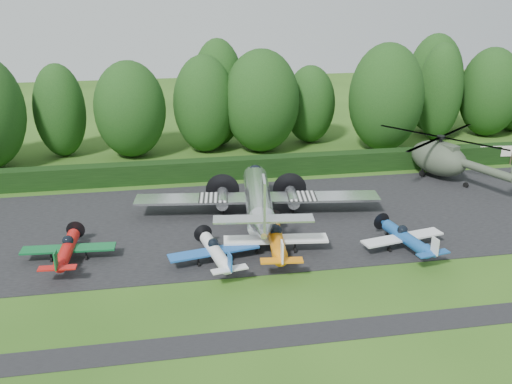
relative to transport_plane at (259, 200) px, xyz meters
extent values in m
plane|color=#234814|center=(0.13, -10.20, -1.83)|extent=(160.00, 160.00, 0.00)
cube|color=black|center=(0.13, -0.20, -1.83)|extent=(70.00, 18.00, 0.01)
cube|color=black|center=(0.13, -16.20, -1.83)|extent=(70.00, 2.00, 0.00)
cube|color=black|center=(0.13, 10.80, -1.83)|extent=(90.00, 1.60, 2.00)
cylinder|color=white|center=(0.00, 0.31, -0.06)|extent=(2.14, 11.19, 2.14)
cone|color=white|center=(0.00, 6.58, -0.06)|extent=(2.14, 1.40, 2.14)
cone|color=white|center=(0.00, -6.40, 0.40)|extent=(2.14, 2.80, 2.14)
sphere|color=black|center=(0.00, 5.68, 0.40)|extent=(1.40, 1.40, 1.40)
cube|color=white|center=(0.00, 1.25, -0.34)|extent=(20.51, 2.24, 0.21)
cube|color=white|center=(-3.73, 1.25, -0.23)|extent=(2.42, 2.33, 0.05)
cube|color=white|center=(3.73, 1.25, -0.23)|extent=(2.42, 2.33, 0.05)
cylinder|color=white|center=(-2.98, 1.81, -0.57)|extent=(1.03, 2.98, 1.03)
cylinder|color=white|center=(2.98, 1.81, -0.57)|extent=(1.03, 2.98, 1.03)
cylinder|color=black|center=(-2.98, 3.90, -0.57)|extent=(2.98, 0.03, 2.98)
cylinder|color=black|center=(2.98, 3.90, -0.57)|extent=(2.98, 0.03, 2.98)
cube|color=white|center=(0.00, -7.15, 1.43)|extent=(6.99, 1.31, 0.13)
cube|color=white|center=(0.00, -7.43, 2.74)|extent=(0.17, 2.05, 3.54)
cylinder|color=black|center=(-2.98, 1.43, -1.60)|extent=(0.23, 0.84, 0.84)
cylinder|color=black|center=(2.98, 1.43, -1.60)|extent=(0.23, 0.84, 0.84)
cylinder|color=black|center=(0.00, -7.52, -1.67)|extent=(0.17, 0.41, 0.41)
cylinder|color=red|center=(-14.62, -5.00, -0.80)|extent=(0.90, 5.14, 0.90)
sphere|color=black|center=(-14.62, -4.44, -0.38)|extent=(0.79, 0.79, 0.79)
cube|color=#0E5D2B|center=(-14.62, -4.54, -0.94)|extent=(6.54, 1.22, 0.13)
cube|color=red|center=(-14.62, -8.09, -0.57)|extent=(2.43, 0.65, 0.09)
cube|color=#0E5D2B|center=(-14.62, -8.18, 0.04)|extent=(0.09, 0.75, 1.22)
cylinder|color=black|center=(-14.62, -1.69, -0.80)|extent=(1.40, 0.02, 1.40)
cylinder|color=black|center=(-15.83, -4.72, -1.66)|extent=(0.13, 0.41, 0.41)
cylinder|color=black|center=(-13.40, -4.72, -1.66)|extent=(0.13, 0.41, 0.41)
cylinder|color=black|center=(-14.62, -2.57, -1.68)|extent=(0.11, 0.37, 0.37)
cylinder|color=white|center=(-4.33, -7.17, -0.81)|extent=(0.89, 5.10, 0.89)
sphere|color=black|center=(-4.33, -6.61, -0.40)|extent=(0.78, 0.78, 0.78)
cube|color=#1D57AF|center=(-4.33, -6.70, -0.95)|extent=(6.49, 1.20, 0.13)
cube|color=white|center=(-4.33, -10.23, -0.58)|extent=(2.41, 0.65, 0.09)
cube|color=#1D57AF|center=(-4.33, -10.32, 0.02)|extent=(0.09, 0.74, 1.20)
cylinder|color=black|center=(-4.33, -3.88, -0.81)|extent=(1.39, 0.02, 1.39)
cylinder|color=black|center=(-5.53, -6.89, -1.67)|extent=(0.13, 0.41, 0.41)
cylinder|color=black|center=(-3.12, -6.89, -1.67)|extent=(0.13, 0.41, 0.41)
cylinder|color=black|center=(-4.33, -4.76, -1.68)|extent=(0.11, 0.37, 0.37)
cylinder|color=orange|center=(0.15, -6.42, -0.64)|extent=(1.04, 5.97, 1.04)
sphere|color=black|center=(0.15, -5.76, -0.15)|extent=(0.91, 0.91, 0.91)
cube|color=white|center=(0.15, -5.87, -0.80)|extent=(7.60, 1.41, 0.15)
cube|color=orange|center=(0.15, -10.00, -0.37)|extent=(2.82, 0.76, 0.11)
cube|color=white|center=(0.15, -10.11, 0.34)|extent=(0.11, 0.87, 1.41)
cylinder|color=black|center=(0.15, -2.56, -0.64)|extent=(1.63, 0.02, 1.63)
cylinder|color=black|center=(-1.26, -6.09, -1.64)|extent=(0.15, 0.48, 0.48)
cylinder|color=black|center=(1.56, -6.09, -1.64)|extent=(0.15, 0.48, 0.48)
cylinder|color=black|center=(0.15, -3.59, -1.66)|extent=(0.13, 0.43, 0.43)
cylinder|color=#184B91|center=(9.70, -7.36, -0.81)|extent=(0.89, 5.11, 0.89)
sphere|color=black|center=(9.70, -6.80, -0.39)|extent=(0.78, 0.78, 0.78)
cube|color=silver|center=(9.70, -6.89, -0.95)|extent=(6.50, 1.21, 0.13)
cube|color=#184B91|center=(9.70, -10.42, -0.58)|extent=(2.41, 0.65, 0.09)
cube|color=silver|center=(9.70, -10.51, 0.02)|extent=(0.09, 0.74, 1.21)
cylinder|color=black|center=(9.70, -4.06, -0.81)|extent=(1.39, 0.02, 1.39)
cylinder|color=black|center=(8.49, -7.08, -1.67)|extent=(0.13, 0.41, 0.41)
cylinder|color=black|center=(10.91, -7.08, -1.67)|extent=(0.13, 0.41, 0.41)
cylinder|color=black|center=(9.70, -4.94, -1.68)|extent=(0.11, 0.37, 0.37)
ellipsoid|color=#3F4938|center=(19.46, 7.42, 0.17)|extent=(3.48, 6.37, 3.33)
cylinder|color=#3F4938|center=(19.46, 2.40, 0.51)|extent=(0.78, 6.68, 0.78)
cube|color=#3F4938|center=(19.46, -1.05, 1.51)|extent=(0.13, 1.00, 1.78)
cylinder|color=black|center=(19.46, 7.42, 1.84)|extent=(0.33, 0.33, 0.89)
cylinder|color=black|center=(19.46, 7.42, 2.34)|extent=(0.78, 0.78, 0.28)
cylinder|color=black|center=(19.46, 7.42, 2.34)|extent=(13.37, 13.37, 0.07)
cube|color=#3F4938|center=(19.46, 6.53, 1.45)|extent=(1.00, 2.23, 0.78)
ellipsoid|color=black|center=(19.46, 9.20, 0.28)|extent=(2.12, 2.12, 1.90)
cylinder|color=black|center=(18.34, 8.31, -1.50)|extent=(0.20, 0.62, 0.62)
cylinder|color=black|center=(20.57, 8.31, -1.50)|extent=(0.20, 0.62, 0.62)
cylinder|color=black|center=(19.46, 3.85, -1.55)|extent=(0.18, 0.53, 0.53)
cylinder|color=#3F3326|center=(25.76, 10.09, -1.15)|extent=(0.14, 0.14, 1.37)
cylinder|color=#3F3326|center=(29.19, 10.09, -1.15)|extent=(0.14, 0.14, 1.37)
cube|color=white|center=(27.47, 10.09, -0.34)|extent=(3.66, 0.09, 1.14)
cylinder|color=black|center=(32.69, 21.17, -0.04)|extent=(0.70, 0.70, 3.58)
ellipsoid|color=#173D13|center=(32.69, 21.17, 3.63)|extent=(7.36, 7.36, 10.93)
cylinder|color=black|center=(10.08, 22.04, -0.33)|extent=(0.70, 0.70, 3.02)
ellipsoid|color=#173D13|center=(10.08, 22.04, 2.77)|extent=(5.95, 5.95, 9.21)
cylinder|color=black|center=(17.62, 17.43, 0.16)|extent=(0.70, 0.70, 3.99)
ellipsoid|color=#173D13|center=(17.62, 17.43, 4.26)|extent=(8.34, 8.34, 12.19)
cylinder|color=black|center=(3.74, 19.46, 0.06)|extent=(0.70, 0.70, 3.78)
ellipsoid|color=#173D13|center=(3.74, 19.46, 3.95)|extent=(8.55, 8.55, 11.56)
cylinder|color=black|center=(26.71, 24.24, 0.19)|extent=(0.70, 0.70, 4.04)
ellipsoid|color=#173D13|center=(26.71, 24.24, 4.34)|extent=(7.02, 7.02, 12.34)
cylinder|color=black|center=(-18.32, 21.29, -0.15)|extent=(0.70, 0.70, 3.36)
ellipsoid|color=#173D13|center=(-18.32, 21.29, 3.30)|extent=(5.56, 5.56, 10.27)
cylinder|color=black|center=(-10.73, 19.90, -0.10)|extent=(0.70, 0.70, 3.46)
ellipsoid|color=#173D13|center=(-10.73, 19.90, 3.46)|extent=(7.76, 7.76, 10.59)
cylinder|color=black|center=(-2.56, 20.45, -0.04)|extent=(0.70, 0.70, 3.58)
ellipsoid|color=#173D13|center=(-2.56, 20.45, 3.64)|extent=(6.96, 6.96, 10.94)
cylinder|color=black|center=(25.64, 20.39, 0.08)|extent=(0.70, 0.70, 3.82)
ellipsoid|color=#173D13|center=(25.64, 20.39, 4.01)|extent=(5.30, 5.30, 11.68)
cylinder|color=black|center=(-0.75, 22.69, 0.20)|extent=(0.70, 0.70, 4.06)
ellipsoid|color=#173D13|center=(-0.75, 22.69, 4.37)|extent=(6.20, 6.20, 12.42)
camera|label=1|loc=(-7.63, -42.66, 17.45)|focal=40.00mm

